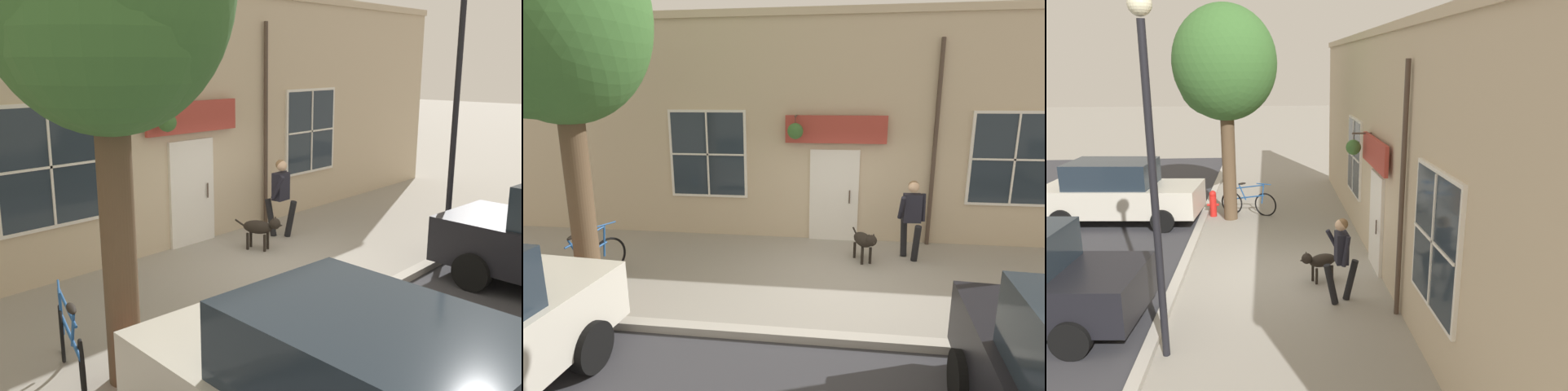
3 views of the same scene
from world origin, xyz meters
TOP-DOWN VIEW (x-y plane):
  - ground_plane at (0.00, 0.00)m, footprint 90.00×90.00m
  - storefront_facade at (-2.34, 0.00)m, footprint 0.95×18.00m
  - pedestrian_walking at (-1.19, 1.38)m, footprint 0.69×0.55m
  - dog_on_leash at (-0.89, 0.45)m, footprint 0.95×0.49m
  - street_tree_by_curb at (1.30, -4.14)m, footprint 2.79×2.51m
  - leaning_bicycle at (0.72, -4.47)m, footprint 1.65×0.65m
  - fire_hydrant at (1.75, -4.39)m, footprint 0.34×0.20m

SIDE VIEW (x-z plane):
  - ground_plane at x=0.00m, z-range 0.00..0.00m
  - leaning_bicycle at x=0.72m, z-range -0.12..0.88m
  - fire_hydrant at x=1.75m, z-range 0.01..0.78m
  - dog_on_leash at x=-0.89m, z-range 0.11..0.79m
  - pedestrian_walking at x=-1.19m, z-range 0.15..1.79m
  - storefront_facade at x=-2.34m, z-range 0.00..5.06m
  - street_tree_by_curb at x=1.30m, z-range 1.25..7.14m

